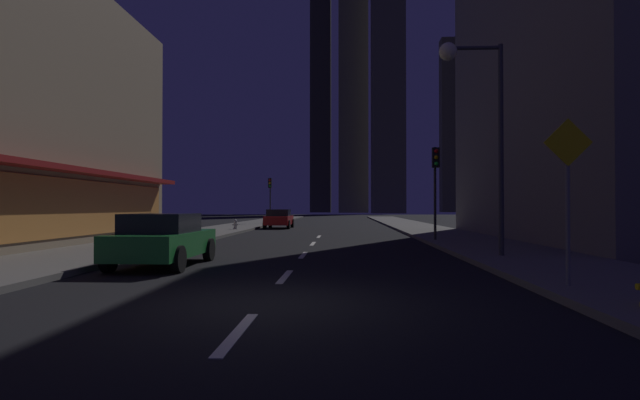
{
  "coord_description": "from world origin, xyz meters",
  "views": [
    {
      "loc": [
        1.38,
        -8.39,
        1.63
      ],
      "look_at": [
        0.0,
        20.13,
        2.03
      ],
      "focal_mm": 28.0,
      "sensor_mm": 36.0,
      "label": 1
    }
  ],
  "objects_px": {
    "fire_hydrant_far_left": "(235,225)",
    "traffic_light_far_left": "(270,190)",
    "car_parked_near": "(163,239)",
    "car_parked_far": "(279,219)",
    "street_lamp_right": "(474,96)",
    "pedestrian_crossing_sign": "(568,187)",
    "traffic_light_near_right": "(436,172)"
  },
  "relations": [
    {
      "from": "fire_hydrant_far_left",
      "to": "traffic_light_far_left",
      "type": "relative_size",
      "value": 0.16
    },
    {
      "from": "car_parked_far",
      "to": "street_lamp_right",
      "type": "height_order",
      "value": "street_lamp_right"
    },
    {
      "from": "traffic_light_near_right",
      "to": "pedestrian_crossing_sign",
      "type": "height_order",
      "value": "traffic_light_near_right"
    },
    {
      "from": "car_parked_near",
      "to": "fire_hydrant_far_left",
      "type": "relative_size",
      "value": 6.48
    },
    {
      "from": "car_parked_far",
      "to": "fire_hydrant_far_left",
      "type": "xyz_separation_m",
      "value": [
        -2.3,
        -4.85,
        -0.29
      ]
    },
    {
      "from": "traffic_light_near_right",
      "to": "street_lamp_right",
      "type": "distance_m",
      "value": 7.36
    },
    {
      "from": "pedestrian_crossing_sign",
      "to": "street_lamp_right",
      "type": "bearing_deg",
      "value": 92.13
    },
    {
      "from": "car_parked_near",
      "to": "street_lamp_right",
      "type": "distance_m",
      "value": 10.18
    },
    {
      "from": "car_parked_far",
      "to": "fire_hydrant_far_left",
      "type": "height_order",
      "value": "car_parked_far"
    },
    {
      "from": "fire_hydrant_far_left",
      "to": "pedestrian_crossing_sign",
      "type": "xyz_separation_m",
      "value": [
        11.5,
        -23.46,
        1.56
      ]
    },
    {
      "from": "car_parked_near",
      "to": "car_parked_far",
      "type": "xyz_separation_m",
      "value": [
        0.0,
        24.44,
        0.0
      ]
    },
    {
      "from": "traffic_light_near_right",
      "to": "traffic_light_far_left",
      "type": "distance_m",
      "value": 25.8
    },
    {
      "from": "car_parked_far",
      "to": "traffic_light_near_right",
      "type": "relative_size",
      "value": 1.01
    },
    {
      "from": "street_lamp_right",
      "to": "car_parked_near",
      "type": "bearing_deg",
      "value": -167.13
    },
    {
      "from": "car_parked_far",
      "to": "street_lamp_right",
      "type": "relative_size",
      "value": 0.64
    },
    {
      "from": "car_parked_far",
      "to": "fire_hydrant_far_left",
      "type": "bearing_deg",
      "value": -115.36
    },
    {
      "from": "car_parked_far",
      "to": "car_parked_near",
      "type": "bearing_deg",
      "value": -90.0
    },
    {
      "from": "car_parked_near",
      "to": "street_lamp_right",
      "type": "xyz_separation_m",
      "value": [
        8.98,
        2.05,
        4.33
      ]
    },
    {
      "from": "traffic_light_near_right",
      "to": "traffic_light_far_left",
      "type": "bearing_deg",
      "value": 115.23
    },
    {
      "from": "car_parked_near",
      "to": "traffic_light_far_left",
      "type": "xyz_separation_m",
      "value": [
        -1.9,
        32.51,
        2.45
      ]
    },
    {
      "from": "car_parked_far",
      "to": "traffic_light_far_left",
      "type": "bearing_deg",
      "value": 103.24
    },
    {
      "from": "car_parked_near",
      "to": "car_parked_far",
      "type": "height_order",
      "value": "same"
    },
    {
      "from": "car_parked_far",
      "to": "traffic_light_near_right",
      "type": "xyz_separation_m",
      "value": [
        9.1,
        -15.27,
        2.45
      ]
    },
    {
      "from": "fire_hydrant_far_left",
      "to": "pedestrian_crossing_sign",
      "type": "height_order",
      "value": "pedestrian_crossing_sign"
    },
    {
      "from": "fire_hydrant_far_left",
      "to": "traffic_light_near_right",
      "type": "bearing_deg",
      "value": -42.41
    },
    {
      "from": "car_parked_near",
      "to": "fire_hydrant_far_left",
      "type": "bearing_deg",
      "value": 96.7
    },
    {
      "from": "car_parked_near",
      "to": "car_parked_far",
      "type": "bearing_deg",
      "value": 90.0
    },
    {
      "from": "car_parked_near",
      "to": "traffic_light_far_left",
      "type": "relative_size",
      "value": 1.01
    },
    {
      "from": "car_parked_far",
      "to": "street_lamp_right",
      "type": "xyz_separation_m",
      "value": [
        8.98,
        -22.39,
        4.33
      ]
    },
    {
      "from": "fire_hydrant_far_left",
      "to": "pedestrian_crossing_sign",
      "type": "distance_m",
      "value": 26.18
    },
    {
      "from": "traffic_light_near_right",
      "to": "fire_hydrant_far_left",
      "type": "bearing_deg",
      "value": 137.59
    },
    {
      "from": "car_parked_near",
      "to": "fire_hydrant_far_left",
      "type": "distance_m",
      "value": 19.72
    }
  ]
}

